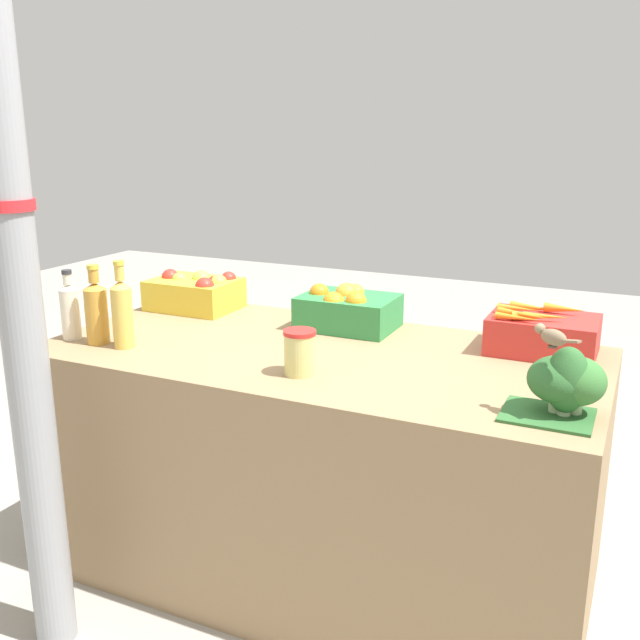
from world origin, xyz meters
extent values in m
plane|color=gray|center=(0.00, 0.00, 0.00)|extent=(10.00, 10.00, 0.00)
cube|color=#937551|center=(0.00, 0.00, 0.40)|extent=(1.78, 0.87, 0.80)
cylinder|color=gray|center=(-0.57, -0.66, 1.19)|extent=(0.12, 0.12, 2.37)
cylinder|color=red|center=(-0.57, -0.66, 1.31)|extent=(0.13, 0.13, 0.03)
cube|color=gold|center=(-0.68, 0.28, 0.86)|extent=(0.33, 0.25, 0.12)
sphere|color=red|center=(-0.79, 0.27, 0.92)|extent=(0.07, 0.07, 0.07)
sphere|color=red|center=(-0.56, 0.35, 0.92)|extent=(0.06, 0.06, 0.06)
sphere|color=#9EBC42|center=(-0.74, 0.27, 0.91)|extent=(0.06, 0.06, 0.06)
sphere|color=red|center=(-0.58, 0.29, 0.91)|extent=(0.06, 0.06, 0.06)
sphere|color=red|center=(-0.58, 0.20, 0.91)|extent=(0.07, 0.07, 0.07)
sphere|color=#9EBC42|center=(-0.66, 0.31, 0.91)|extent=(0.08, 0.08, 0.08)
sphere|color=#9EBC42|center=(-0.57, 0.29, 0.91)|extent=(0.07, 0.07, 0.07)
cube|color=#2D8442|center=(-0.02, 0.28, 0.86)|extent=(0.33, 0.25, 0.12)
sphere|color=orange|center=(-0.13, 0.27, 0.92)|extent=(0.07, 0.07, 0.07)
sphere|color=orange|center=(-0.02, 0.34, 0.92)|extent=(0.07, 0.07, 0.07)
sphere|color=orange|center=(-0.04, 0.20, 0.91)|extent=(0.08, 0.08, 0.08)
sphere|color=orange|center=(-0.05, 0.33, 0.91)|extent=(0.09, 0.09, 0.09)
sphere|color=orange|center=(-0.04, 0.30, 0.92)|extent=(0.08, 0.08, 0.08)
sphere|color=orange|center=(0.04, 0.21, 0.92)|extent=(0.07, 0.07, 0.07)
cube|color=red|center=(0.65, 0.28, 0.86)|extent=(0.33, 0.25, 0.12)
cone|color=orange|center=(0.71, 0.33, 0.94)|extent=(0.13, 0.03, 0.03)
cone|color=orange|center=(0.64, 0.21, 0.93)|extent=(0.15, 0.07, 0.03)
cone|color=orange|center=(0.60, 0.19, 0.94)|extent=(0.16, 0.06, 0.03)
cone|color=orange|center=(0.61, 0.34, 0.93)|extent=(0.15, 0.04, 0.03)
cone|color=orange|center=(0.57, 0.27, 0.94)|extent=(0.13, 0.03, 0.02)
cone|color=orange|center=(0.59, 0.18, 0.93)|extent=(0.14, 0.03, 0.02)
cone|color=orange|center=(0.66, 0.22, 0.94)|extent=(0.14, 0.05, 0.02)
cube|color=#2D602D|center=(0.75, -0.26, 0.81)|extent=(0.22, 0.18, 0.01)
ellipsoid|color=#2D602D|center=(0.76, -0.23, 0.89)|extent=(0.15, 0.15, 0.12)
cylinder|color=#B2C693|center=(0.76, -0.23, 0.82)|extent=(0.03, 0.03, 0.02)
ellipsoid|color=#387033|center=(0.81, -0.23, 0.89)|extent=(0.14, 0.14, 0.12)
cylinder|color=#B2C693|center=(0.81, -0.23, 0.82)|extent=(0.03, 0.03, 0.02)
ellipsoid|color=#2D602D|center=(0.78, -0.25, 0.90)|extent=(0.11, 0.11, 0.17)
cylinder|color=#B2C693|center=(0.78, -0.25, 0.82)|extent=(0.03, 0.03, 0.02)
cylinder|color=beige|center=(-0.82, -0.24, 0.89)|extent=(0.06, 0.06, 0.17)
cone|color=beige|center=(-0.82, -0.24, 0.98)|extent=(0.06, 0.06, 0.02)
cylinder|color=beige|center=(-0.82, -0.24, 1.01)|extent=(0.03, 0.03, 0.04)
cylinder|color=#2D2D33|center=(-0.82, -0.24, 1.03)|extent=(0.03, 0.03, 0.01)
cylinder|color=gold|center=(-0.70, -0.24, 0.89)|extent=(0.07, 0.07, 0.18)
cone|color=gold|center=(-0.70, -0.24, 1.00)|extent=(0.07, 0.07, 0.02)
cylinder|color=gold|center=(-0.70, -0.24, 1.03)|extent=(0.03, 0.03, 0.05)
cylinder|color=gold|center=(-0.70, -0.24, 1.06)|extent=(0.04, 0.04, 0.01)
cylinder|color=gold|center=(-0.59, -0.24, 0.90)|extent=(0.07, 0.07, 0.20)
cone|color=gold|center=(-0.59, -0.24, 1.01)|extent=(0.07, 0.07, 0.03)
cylinder|color=gold|center=(-0.59, -0.24, 1.05)|extent=(0.03, 0.03, 0.05)
cylinder|color=gold|center=(-0.59, -0.24, 1.08)|extent=(0.03, 0.03, 0.01)
cylinder|color=#D1CC75|center=(0.05, -0.24, 0.86)|extent=(0.09, 0.09, 0.12)
cylinder|color=red|center=(0.05, -0.24, 0.93)|extent=(0.10, 0.10, 0.01)
cube|color=#4C3D2D|center=(0.75, -0.27, 0.99)|extent=(0.02, 0.02, 0.01)
ellipsoid|color=#7A664C|center=(0.75, -0.27, 1.01)|extent=(0.08, 0.07, 0.04)
sphere|color=#897556|center=(0.71, -0.25, 1.02)|extent=(0.03, 0.03, 0.03)
cone|color=#4C3D28|center=(0.70, -0.24, 1.02)|extent=(0.02, 0.01, 0.01)
cube|color=#7A664C|center=(0.79, -0.30, 1.01)|extent=(0.04, 0.04, 0.01)
camera|label=1|loc=(0.93, -1.99, 1.50)|focal=40.00mm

